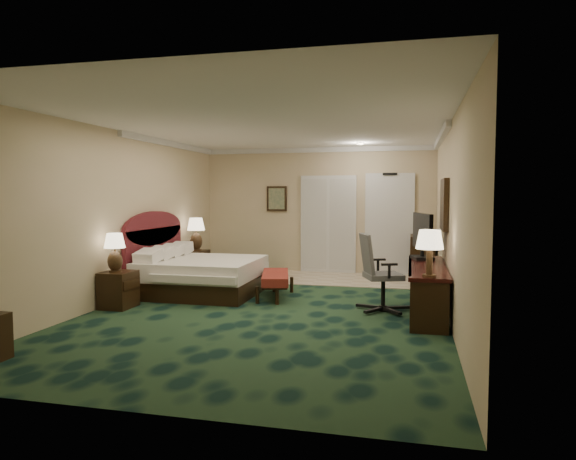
% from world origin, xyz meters
% --- Properties ---
extents(floor, '(5.00, 7.50, 0.00)m').
position_xyz_m(floor, '(0.00, 0.00, 0.00)').
color(floor, black).
rests_on(floor, ground).
extents(ceiling, '(5.00, 7.50, 0.00)m').
position_xyz_m(ceiling, '(0.00, 0.00, 2.70)').
color(ceiling, white).
rests_on(ceiling, wall_back).
extents(wall_back, '(5.00, 0.00, 2.70)m').
position_xyz_m(wall_back, '(0.00, 3.75, 1.35)').
color(wall_back, '#C2B286').
rests_on(wall_back, ground).
extents(wall_front, '(5.00, 0.00, 2.70)m').
position_xyz_m(wall_front, '(0.00, -3.75, 1.35)').
color(wall_front, '#C2B286').
rests_on(wall_front, ground).
extents(wall_left, '(0.00, 7.50, 2.70)m').
position_xyz_m(wall_left, '(-2.50, 0.00, 1.35)').
color(wall_left, '#C2B286').
rests_on(wall_left, ground).
extents(wall_right, '(0.00, 7.50, 2.70)m').
position_xyz_m(wall_right, '(2.50, 0.00, 1.35)').
color(wall_right, '#C2B286').
rests_on(wall_right, ground).
extents(crown_molding, '(5.00, 7.50, 0.10)m').
position_xyz_m(crown_molding, '(0.00, 0.00, 2.65)').
color(crown_molding, silver).
rests_on(crown_molding, wall_back).
extents(tile_patch, '(3.20, 1.70, 0.01)m').
position_xyz_m(tile_patch, '(0.90, 2.90, 0.01)').
color(tile_patch, tan).
rests_on(tile_patch, ground).
extents(headboard, '(0.12, 2.00, 1.40)m').
position_xyz_m(headboard, '(-2.44, 1.00, 0.70)').
color(headboard, '#4C1315').
rests_on(headboard, ground).
extents(entry_door, '(1.02, 0.06, 2.18)m').
position_xyz_m(entry_door, '(1.55, 3.72, 1.05)').
color(entry_door, silver).
rests_on(entry_door, ground).
extents(closet_doors, '(1.20, 0.06, 2.10)m').
position_xyz_m(closet_doors, '(0.25, 3.71, 1.05)').
color(closet_doors, '#B7B7B7').
rests_on(closet_doors, ground).
extents(wall_art, '(0.45, 0.06, 0.55)m').
position_xyz_m(wall_art, '(-0.90, 3.71, 1.60)').
color(wall_art, '#44614E').
rests_on(wall_art, wall_back).
extents(wall_mirror, '(0.05, 0.95, 0.75)m').
position_xyz_m(wall_mirror, '(2.46, 0.60, 1.55)').
color(wall_mirror, white).
rests_on(wall_mirror, wall_right).
extents(bed, '(1.88, 1.74, 0.60)m').
position_xyz_m(bed, '(-1.46, 0.85, 0.30)').
color(bed, white).
rests_on(bed, ground).
extents(nightstand_near, '(0.43, 0.50, 0.54)m').
position_xyz_m(nightstand_near, '(-2.26, -0.46, 0.27)').
color(nightstand_near, black).
rests_on(nightstand_near, ground).
extents(nightstand_far, '(0.45, 0.51, 0.56)m').
position_xyz_m(nightstand_far, '(-2.26, 2.36, 0.28)').
color(nightstand_far, black).
rests_on(nightstand_far, ground).
extents(lamp_near, '(0.39, 0.39, 0.58)m').
position_xyz_m(lamp_near, '(-2.28, -0.51, 0.83)').
color(lamp_near, black).
rests_on(lamp_near, nightstand_near).
extents(lamp_far, '(0.43, 0.43, 0.66)m').
position_xyz_m(lamp_far, '(-2.22, 2.33, 0.89)').
color(lamp_far, black).
rests_on(lamp_far, nightstand_far).
extents(bed_bench, '(0.70, 1.27, 0.41)m').
position_xyz_m(bed_bench, '(-0.16, 0.81, 0.20)').
color(bed_bench, maroon).
rests_on(bed_bench, ground).
extents(desk, '(0.51, 2.38, 0.69)m').
position_xyz_m(desk, '(2.22, 0.25, 0.34)').
color(desk, black).
rests_on(desk, ground).
extents(tv, '(0.30, 0.91, 0.72)m').
position_xyz_m(tv, '(2.17, 0.93, 1.05)').
color(tv, black).
rests_on(tv, desk).
extents(desk_lamp, '(0.41, 0.41, 0.59)m').
position_xyz_m(desk_lamp, '(2.21, -0.79, 0.98)').
color(desk_lamp, black).
rests_on(desk_lamp, desk).
extents(desk_chair, '(0.83, 0.81, 1.13)m').
position_xyz_m(desk_chair, '(1.61, 0.24, 0.57)').
color(desk_chair, '#4E4E4E').
rests_on(desk_chair, ground).
extents(minibar, '(0.47, 0.84, 0.88)m').
position_xyz_m(minibar, '(2.22, 3.20, 0.44)').
color(minibar, black).
rests_on(minibar, ground).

